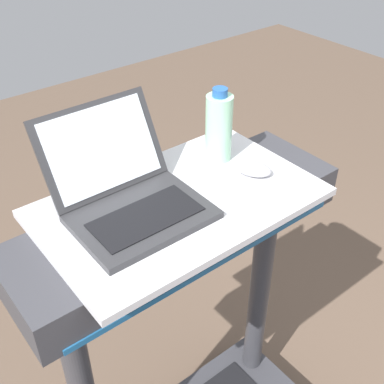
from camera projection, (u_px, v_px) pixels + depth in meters
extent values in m
cylinder|color=#38383D|center=(260.00, 288.00, 1.71)|extent=(0.07, 0.07, 0.82)
cube|color=#38383D|center=(180.00, 223.00, 1.26)|extent=(0.90, 0.28, 0.11)
cube|color=#0C3F19|center=(216.00, 252.00, 1.17)|extent=(0.24, 0.01, 0.06)
cube|color=#1E598C|center=(215.00, 266.00, 1.20)|extent=(0.81, 0.00, 0.02)
cube|color=silver|center=(180.00, 202.00, 1.23)|extent=(0.69, 0.43, 0.02)
cube|color=#2D2D30|center=(142.00, 217.00, 1.15)|extent=(0.31, 0.23, 0.02)
cube|color=black|center=(146.00, 217.00, 1.13)|extent=(0.25, 0.12, 0.00)
cube|color=#2D2D30|center=(101.00, 148.00, 1.19)|extent=(0.31, 0.11, 0.20)
cube|color=white|center=(102.00, 148.00, 1.19)|extent=(0.27, 0.09, 0.18)
ellipsoid|color=#B2B2B7|center=(253.00, 169.00, 1.30)|extent=(0.10, 0.12, 0.03)
cylinder|color=#9EDBB2|center=(219.00, 128.00, 1.32)|extent=(0.07, 0.07, 0.19)
cylinder|color=#2659A5|center=(220.00, 92.00, 1.26)|extent=(0.04, 0.04, 0.02)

